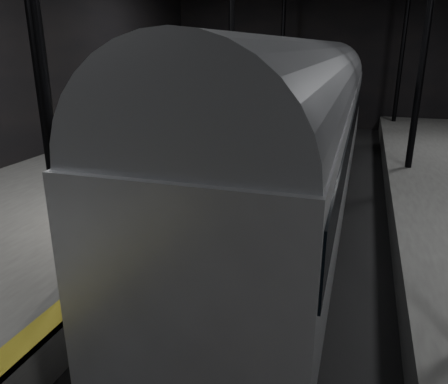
% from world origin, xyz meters
% --- Properties ---
extents(ground, '(44.00, 44.00, 0.00)m').
position_xyz_m(ground, '(0.00, 0.00, 0.00)').
color(ground, black).
rests_on(ground, ground).
extents(platform_left, '(9.00, 43.80, 1.00)m').
position_xyz_m(platform_left, '(-7.50, 0.00, 0.50)').
color(platform_left, '#4B4B49').
rests_on(platform_left, ground).
extents(tactile_strip, '(0.50, 43.80, 0.01)m').
position_xyz_m(tactile_strip, '(-3.25, 0.00, 1.00)').
color(tactile_strip, olive).
rests_on(tactile_strip, platform_left).
extents(track, '(2.40, 43.00, 0.24)m').
position_xyz_m(track, '(0.00, 0.00, 0.07)').
color(track, '#3F3328').
rests_on(track, ground).
extents(train, '(3.24, 21.69, 5.80)m').
position_xyz_m(train, '(-0.00, 3.96, 3.23)').
color(train, gray).
rests_on(train, ground).
extents(woman, '(0.80, 0.69, 1.86)m').
position_xyz_m(woman, '(-4.60, 2.70, 1.93)').
color(woman, tan).
rests_on(woman, platform_left).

